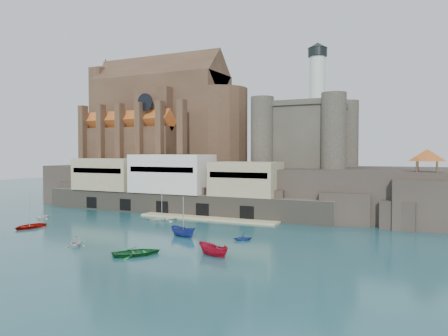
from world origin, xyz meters
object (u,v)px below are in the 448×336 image
at_px(boat_0, 30,228).
at_px(castle_keep, 307,132).
at_px(church, 165,121).
at_px(pavilion, 427,157).
at_px(boat_1, 76,246).
at_px(boat_2, 183,236).

bearing_deg(boat_0, castle_keep, 51.40).
bearing_deg(church, pavilion, -13.48).
bearing_deg(boat_1, boat_0, 120.21).
relative_size(castle_keep, boat_1, 8.62).
relative_size(pavilion, boat_2, 1.22).
height_order(church, boat_2, church).
xyz_separation_m(castle_keep, boat_2, (-8.90, -40.94, -18.31)).
distance_m(church, castle_keep, 40.39).
bearing_deg(boat_0, boat_1, -22.03).
xyz_separation_m(boat_0, boat_2, (28.85, 5.23, 0.00)).
relative_size(church, pavilion, 7.34).
bearing_deg(boat_1, church, 74.13).
distance_m(church, boat_2, 56.66).
relative_size(boat_0, boat_2, 1.16).
xyz_separation_m(pavilion, boat_1, (-44.83, -38.97, -12.73)).
relative_size(castle_keep, pavilion, 4.58).
distance_m(boat_1, boat_2, 16.49).
bearing_deg(boat_2, castle_keep, 4.87).
bearing_deg(pavilion, church, 166.52).
bearing_deg(boat_0, pavilion, 26.69).
height_order(castle_keep, boat_2, castle_keep).
xyz_separation_m(castle_keep, pavilion, (25.92, -15.08, -5.59)).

